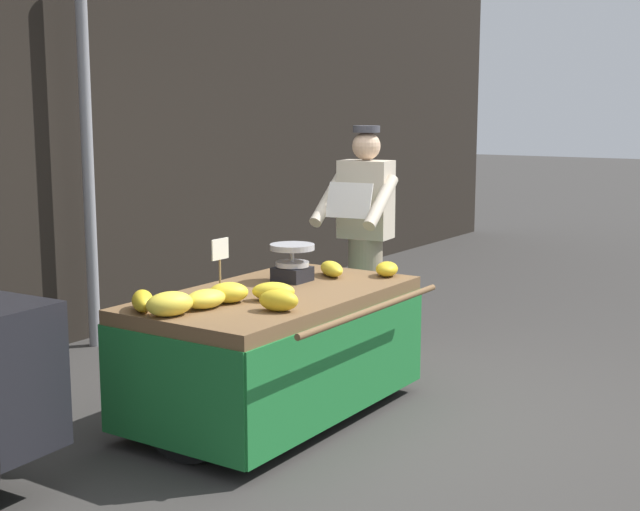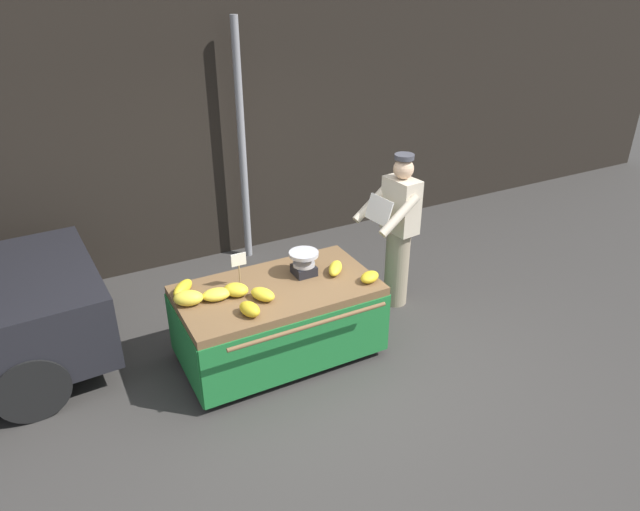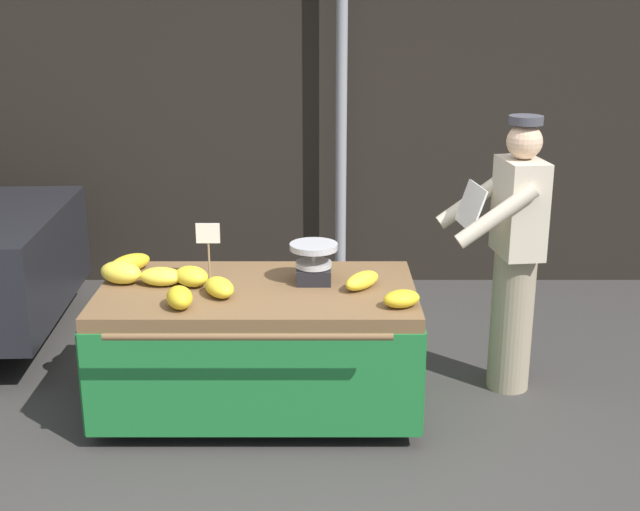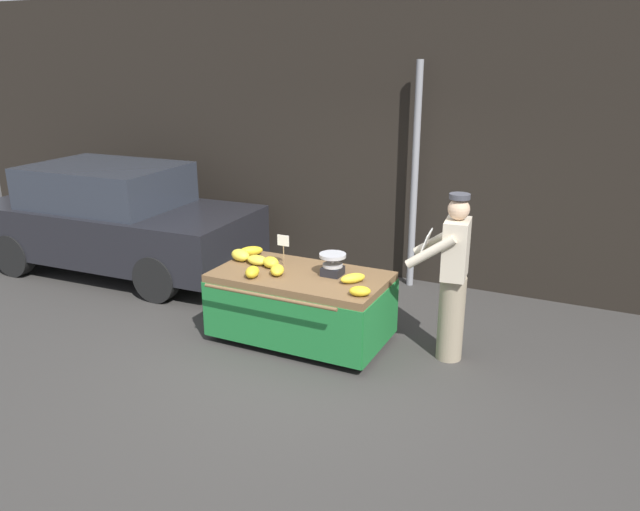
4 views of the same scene
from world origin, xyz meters
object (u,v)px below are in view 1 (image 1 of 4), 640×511
(banana_bunch_3, at_px, (170,304))
(banana_bunch_7, at_px, (143,301))
(banana_bunch_1, at_px, (387,269))
(price_sign, at_px, (220,255))
(street_pole, at_px, (88,160))
(banana_bunch_0, at_px, (332,269))
(banana_cart, at_px, (275,326))
(banana_bunch_2, at_px, (228,293))
(banana_bunch_4, at_px, (279,300))
(weighing_scale, at_px, (292,263))
(banana_bunch_6, at_px, (273,291))
(vendor_person, at_px, (365,239))
(banana_bunch_5, at_px, (205,299))

(banana_bunch_3, relative_size, banana_bunch_7, 0.91)
(banana_bunch_7, bearing_deg, banana_bunch_1, -20.50)
(price_sign, bearing_deg, banana_bunch_1, -23.33)
(street_pole, distance_m, banana_bunch_0, 2.26)
(banana_cart, xyz_separation_m, banana_bunch_2, (-0.38, 0.04, 0.27))
(banana_bunch_3, distance_m, banana_bunch_4, 0.57)
(banana_bunch_7, bearing_deg, weighing_scale, -9.47)
(banana_bunch_0, bearing_deg, banana_bunch_6, -170.90)
(price_sign, xyz_separation_m, banana_bunch_0, (0.90, -0.18, -0.20))
(vendor_person, bearing_deg, street_pole, 118.37)
(banana_bunch_2, xyz_separation_m, banana_bunch_5, (-0.18, 0.01, -0.01))
(banana_bunch_4, height_order, banana_bunch_7, banana_bunch_4)
(street_pole, xyz_separation_m, banana_cart, (-0.53, -2.15, -0.89))
(banana_bunch_6, bearing_deg, banana_bunch_2, 135.86)
(street_pole, height_order, banana_bunch_7, street_pole)
(banana_bunch_1, xyz_separation_m, banana_bunch_4, (-1.20, -0.01, 0.01))
(weighing_scale, relative_size, banana_bunch_5, 1.11)
(banana_cart, distance_m, banana_bunch_2, 0.47)
(weighing_scale, bearing_deg, price_sign, 174.19)
(street_pole, bearing_deg, banana_bunch_3, -122.76)
(banana_bunch_1, height_order, banana_bunch_7, banana_bunch_7)
(banana_bunch_1, distance_m, banana_bunch_5, 1.41)
(banana_bunch_1, distance_m, vendor_person, 0.95)
(banana_bunch_3, bearing_deg, banana_bunch_7, 87.73)
(banana_bunch_0, height_order, vendor_person, vendor_person)
(banana_bunch_2, bearing_deg, street_pole, 66.68)
(banana_cart, relative_size, banana_bunch_6, 7.62)
(banana_bunch_4, bearing_deg, banana_bunch_0, 17.13)
(banana_bunch_2, height_order, vendor_person, vendor_person)
(banana_bunch_0, bearing_deg, price_sign, 168.86)
(price_sign, bearing_deg, street_pole, 67.48)
(banana_cart, height_order, banana_bunch_4, banana_bunch_4)
(banana_bunch_2, bearing_deg, banana_bunch_0, -2.79)
(street_pole, xyz_separation_m, vendor_person, (1.00, -1.86, -0.58))
(price_sign, bearing_deg, banana_bunch_5, -156.65)
(banana_bunch_7, bearing_deg, street_pole, 54.66)
(banana_cart, height_order, banana_bunch_0, banana_bunch_0)
(weighing_scale, relative_size, banana_bunch_1, 1.35)
(price_sign, xyz_separation_m, banana_bunch_6, (0.09, -0.31, -0.19))
(banana_bunch_3, relative_size, banana_bunch_5, 1.02)
(price_sign, bearing_deg, banana_bunch_2, -124.35)
(price_sign, xyz_separation_m, banana_bunch_2, (-0.09, -0.13, -0.19))
(banana_bunch_2, bearing_deg, vendor_person, 7.69)
(price_sign, xyz_separation_m, banana_bunch_7, (-0.50, 0.12, -0.19))
(banana_bunch_4, height_order, vendor_person, vendor_person)
(weighing_scale, distance_m, banana_bunch_2, 0.71)
(banana_cart, bearing_deg, banana_bunch_2, 174.63)
(weighing_scale, bearing_deg, vendor_person, 9.07)
(banana_bunch_4, relative_size, banana_bunch_7, 0.77)
(banana_bunch_4, bearing_deg, banana_cart, 39.03)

